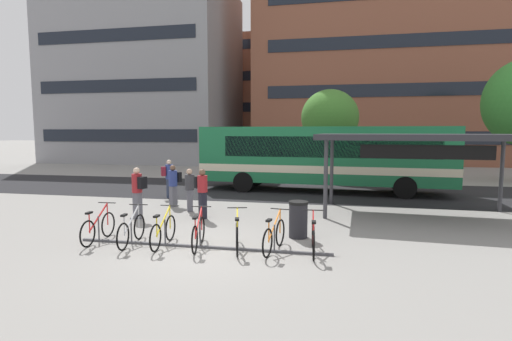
% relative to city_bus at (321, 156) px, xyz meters
% --- Properties ---
extents(ground, '(200.00, 200.00, 0.00)m').
position_rel_city_bus_xyz_m(ground, '(-2.48, -10.25, -1.78)').
color(ground, gray).
extents(bus_lane_asphalt, '(80.00, 7.20, 0.01)m').
position_rel_city_bus_xyz_m(bus_lane_asphalt, '(-2.48, -0.00, -1.77)').
color(bus_lane_asphalt, '#232326').
rests_on(bus_lane_asphalt, ground).
extents(city_bus, '(12.15, 3.25, 3.20)m').
position_rel_city_bus_xyz_m(city_bus, '(0.00, 0.00, 0.00)').
color(city_bus, '#196B3D').
rests_on(city_bus, ground).
extents(bike_rack, '(6.73, 0.08, 0.70)m').
position_rel_city_bus_xyz_m(bike_rack, '(-2.72, -10.07, -1.68)').
color(bike_rack, '#47474C').
rests_on(bike_rack, ground).
extents(parked_bicycle_red_0, '(0.52, 1.72, 0.99)m').
position_rel_city_bus_xyz_m(parked_bicycle_red_0, '(-5.61, -10.08, -1.39)').
color(parked_bicycle_red_0, black).
rests_on(parked_bicycle_red_0, ground).
extents(parked_bicycle_silver_1, '(0.52, 1.72, 0.99)m').
position_rel_city_bus_xyz_m(parked_bicycle_silver_1, '(-4.60, -10.16, -1.39)').
color(parked_bicycle_silver_1, black).
rests_on(parked_bicycle_silver_1, ground).
extents(parked_bicycle_yellow_2, '(0.52, 1.72, 0.99)m').
position_rel_city_bus_xyz_m(parked_bicycle_yellow_2, '(-3.72, -10.10, -1.39)').
color(parked_bicycle_yellow_2, black).
rests_on(parked_bicycle_yellow_2, ground).
extents(parked_bicycle_red_3, '(0.52, 1.71, 0.99)m').
position_rel_city_bus_xyz_m(parked_bicycle_red_3, '(-2.77, -10.08, -1.39)').
color(parked_bicycle_red_3, black).
rests_on(parked_bicycle_red_3, ground).
extents(parked_bicycle_yellow_4, '(0.60, 1.68, 0.99)m').
position_rel_city_bus_xyz_m(parked_bicycle_yellow_4, '(-1.75, -10.04, -1.39)').
color(parked_bicycle_yellow_4, black).
rests_on(parked_bicycle_yellow_4, ground).
extents(parked_bicycle_orange_5, '(0.52, 1.71, 0.99)m').
position_rel_city_bus_xyz_m(parked_bicycle_orange_5, '(-0.82, -9.99, -1.39)').
color(parked_bicycle_orange_5, black).
rests_on(parked_bicycle_orange_5, ground).
extents(parked_bicycle_red_6, '(0.52, 1.72, 0.99)m').
position_rel_city_bus_xyz_m(parked_bicycle_red_6, '(0.14, -9.97, -1.39)').
color(parked_bicycle_red_6, black).
rests_on(parked_bicycle_red_6, ground).
extents(transit_shelter, '(7.19, 4.04, 2.88)m').
position_rel_city_bus_xyz_m(transit_shelter, '(3.51, -4.85, 0.94)').
color(transit_shelter, '#38383D').
rests_on(transit_shelter, ground).
extents(commuter_black_pack_0, '(0.59, 0.59, 1.71)m').
position_rel_city_bus_xyz_m(commuter_black_pack_0, '(-3.79, -6.84, -0.79)').
color(commuter_black_pack_0, black).
rests_on(commuter_black_pack_0, ground).
extents(commuter_maroon_pack_1, '(0.61, 0.54, 1.71)m').
position_rel_city_bus_xyz_m(commuter_maroon_pack_1, '(-6.64, -3.21, -0.79)').
color(commuter_maroon_pack_1, '#2D3851').
rests_on(commuter_maroon_pack_1, ground).
extents(commuter_black_pack_2, '(0.50, 0.60, 1.65)m').
position_rel_city_bus_xyz_m(commuter_black_pack_2, '(-5.61, -5.03, -0.82)').
color(commuter_black_pack_2, '#565660').
rests_on(commuter_black_pack_2, ground).
extents(commuter_grey_pack_3, '(0.50, 0.60, 1.60)m').
position_rel_city_bus_xyz_m(commuter_grey_pack_3, '(-4.65, -5.80, -0.85)').
color(commuter_grey_pack_3, '#565660').
rests_on(commuter_grey_pack_3, ground).
extents(commuter_black_pack_4, '(0.59, 0.46, 1.76)m').
position_rel_city_bus_xyz_m(commuter_black_pack_4, '(-5.92, -7.32, -0.76)').
color(commuter_black_pack_4, '#565660').
rests_on(commuter_black_pack_4, ground).
extents(trash_bin, '(0.55, 0.55, 1.03)m').
position_rel_city_bus_xyz_m(trash_bin, '(-0.35, -8.59, -1.26)').
color(trash_bin, '#232328').
rests_on(trash_bin, ground).
extents(street_tree_1, '(3.65, 3.65, 5.64)m').
position_rel_city_bus_xyz_m(street_tree_1, '(0.30, 6.16, 2.08)').
color(street_tree_1, brown).
rests_on(street_tree_1, ground).
extents(building_left_wing, '(16.95, 12.59, 17.28)m').
position_rel_city_bus_xyz_m(building_left_wing, '(-18.26, 18.27, 6.87)').
color(building_left_wing, gray).
rests_on(building_left_wing, ground).
extents(building_right_wing, '(26.38, 11.15, 24.17)m').
position_rel_city_bus_xyz_m(building_right_wing, '(6.27, 21.12, 10.31)').
color(building_right_wing, brown).
rests_on(building_right_wing, ground).
extents(building_centre_block, '(19.78, 10.81, 14.51)m').
position_rel_city_bus_xyz_m(building_centre_block, '(-3.76, 31.20, 5.48)').
color(building_centre_block, brown).
rests_on(building_centre_block, ground).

